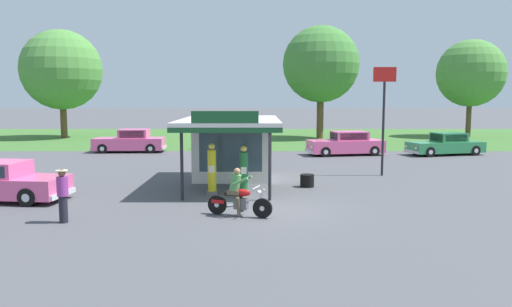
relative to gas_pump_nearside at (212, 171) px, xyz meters
The scene contains 17 objects.
ground_plane 3.58m from the gas_pump_nearside, 49.34° to the right, with size 300.00×300.00×0.00m, color #4C4C51.
grass_verge_strip 27.49m from the gas_pump_nearside, 85.30° to the left, with size 120.00×24.00×0.01m, color #3D6B2D.
service_station_kiosk 3.42m from the gas_pump_nearside, 78.98° to the left, with size 4.18×7.28×3.35m.
gas_pump_nearside is the anchor object (origin of this frame).
gas_pump_offside 1.27m from the gas_pump_nearside, ahead, with size 0.44×0.44×1.94m.
motorcycle_with_rider 3.93m from the gas_pump_nearside, 72.38° to the right, with size 2.13×0.94×1.58m.
parked_car_back_row_centre_left 19.52m from the gas_pump_nearside, 42.46° to the left, with size 5.42×2.97×1.48m.
parked_car_second_row_spare 16.46m from the gas_pump_nearside, 115.35° to the left, with size 5.06×2.09×1.60m.
parked_car_back_row_centre_right 16.93m from the gas_pump_nearside, 90.06° to the left, with size 5.32×2.76×1.43m.
parked_car_back_row_far_left 15.25m from the gas_pump_nearside, 59.46° to the left, with size 5.32×2.75×1.57m.
bystander_leaning_by_kiosk 9.71m from the gas_pump_nearside, 87.85° to the left, with size 0.34×0.34×1.59m.
bystander_admiring_sedan 6.20m from the gas_pump_nearside, 132.34° to the right, with size 0.36×0.36×1.66m.
tree_oak_distant_spare 28.02m from the gas_pump_nearside, 73.86° to the left, with size 6.97×6.97×10.28m.
tree_oak_left 31.69m from the gas_pump_nearside, 121.31° to the left, with size 7.35×7.35×9.99m.
tree_oak_centre 35.93m from the gas_pump_nearside, 51.45° to the left, with size 6.36×6.36×9.25m.
roadside_pole_sign 9.55m from the gas_pump_nearside, 29.76° to the left, with size 1.10×0.12×5.28m.
spare_tire_stack 4.28m from the gas_pump_nearside, 20.39° to the left, with size 0.60×0.60×0.54m.
Camera 1 is at (-0.49, -16.86, 3.88)m, focal length 34.65 mm.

